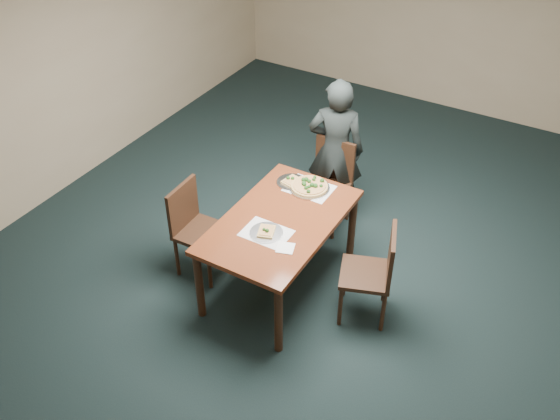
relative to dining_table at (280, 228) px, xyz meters
The scene contains 13 objects.
ground 0.69m from the dining_table, 49.30° to the left, with size 8.00×8.00×0.00m, color black.
room_shell 1.10m from the dining_table, 49.30° to the left, with size 8.00×8.00×8.00m.
dining_table is the anchor object (origin of this frame).
chair_far 1.09m from the dining_table, 92.89° to the left, with size 0.43×0.43×0.91m.
chair_left 0.82m from the dining_table, 165.39° to the right, with size 0.43×0.43×0.91m.
chair_right 0.90m from the dining_table, ahead, with size 0.54×0.54×0.91m.
diner 1.22m from the dining_table, 93.26° to the left, with size 0.56×0.37×1.54m, color black.
placemat_main 0.54m from the dining_table, 89.74° to the left, with size 0.42×0.32×0.00m, color white.
placemat_near 0.24m from the dining_table, 90.88° to the right, with size 0.40×0.30×0.00m, color white.
pizza_pan 0.54m from the dining_table, 89.73° to the left, with size 0.38×0.38×0.07m.
slice_plate_near 0.24m from the dining_table, 90.83° to the right, with size 0.28×0.28×0.06m.
slice_plate_far 0.57m from the dining_table, 109.33° to the left, with size 0.28×0.28×0.06m.
napkin 0.39m from the dining_table, 53.06° to the right, with size 0.14×0.14×0.01m, color white.
Camera 1 is at (1.99, -3.78, 4.07)m, focal length 40.00 mm.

